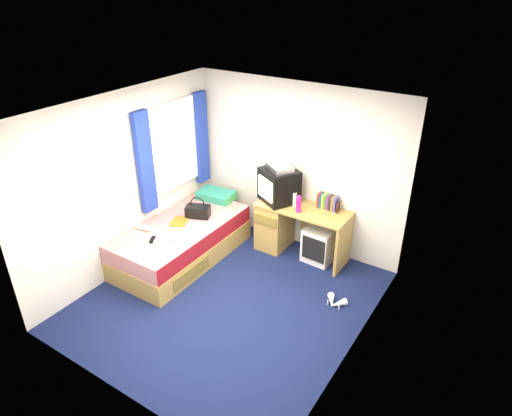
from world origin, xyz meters
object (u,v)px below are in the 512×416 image
Objects in this scene: towel at (183,236)px; bed at (182,242)px; vcr at (280,167)px; aerosol_can at (295,199)px; water_bottle at (145,228)px; remote_control at (152,240)px; storage_cube at (320,244)px; picture_frame at (338,207)px; white_heels at (335,302)px; desk at (286,224)px; colour_swatch_fan at (154,241)px; handbag at (198,211)px; pillow at (216,195)px; pink_water_bottle at (299,205)px; magazine at (179,222)px; crt_tv at (279,185)px.

bed is at bearing 136.71° from towel.
vcr reaches higher than aerosol_can.
water_bottle reaches higher than remote_control.
water_bottle is at bearing -98.62° from vcr.
vcr reaches higher than storage_cube.
picture_frame reaches higher than towel.
towel is at bearing -165.91° from white_heels.
vcr is 2.69× the size of picture_frame.
storage_cube is (0.55, 0.01, -0.16)m from desk.
remote_control is (-0.04, 0.01, 0.00)m from colour_swatch_fan.
handbag is at bearing 53.04° from remote_control.
aerosol_can is 1.60m from towel.
pillow is 3.44× the size of remote_control.
desk is 0.86m from vcr.
pillow is 0.42× the size of desk.
picture_frame is at bearing 35.82° from water_bottle.
white_heels is (2.20, -0.10, -0.59)m from handbag.
vcr is 1.89× the size of aerosol_can.
pink_water_bottle is 0.79× the size of magazine.
bed is 5.30× the size of vcr.
magazine reaches higher than bed.
white_heels is (2.32, 0.17, -0.51)m from magazine.
magazine is at bearing -175.92° from white_heels.
colour_swatch_fan is at bearing -116.45° from handbag.
water_bottle is at bearing 154.09° from colour_swatch_fan.
water_bottle reaches higher than colour_swatch_fan.
handbag is 0.78m from water_bottle.
crt_tv is 1.92m from water_bottle.
storage_cube is at bearing 31.68° from bed.
towel is 0.38m from colour_swatch_fan.
storage_cube is at bearing 0.90° from handbag.
handbag is at bearing -114.25° from crt_tv.
storage_cube is 0.61m from picture_frame.
pink_water_bottle is 1.11× the size of aerosol_can.
colour_swatch_fan is 1.38× the size of remote_control.
handbag is 2.38× the size of remote_control.
magazine is at bearing -89.59° from pillow.
pillow reaches higher than storage_cube.
bed is 5.24× the size of handbag.
pink_water_bottle is at bearing 12.86° from vcr.
magazine is at bearing -143.81° from aerosol_can.
towel reaches higher than colour_swatch_fan.
towel is (-1.36, -1.30, 0.34)m from storage_cube.
magazine is at bearing -108.65° from crt_tv.
pillow is 2.76× the size of aerosol_can.
white_heels is at bearing -25.55° from handbag.
towel is (0.29, -0.28, 0.32)m from bed.
crt_tv reaches higher than pink_water_bottle.
pink_water_bottle is (1.44, -0.05, 0.26)m from pillow.
vcr is at bearing 90.00° from crt_tv.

